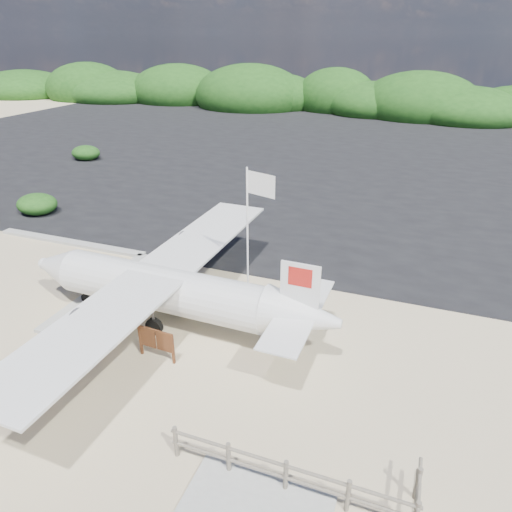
{
  "coord_description": "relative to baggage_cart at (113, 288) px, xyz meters",
  "views": [
    {
      "loc": [
        7.94,
        -12.3,
        10.12
      ],
      "look_at": [
        2.12,
        3.41,
        1.89
      ],
      "focal_mm": 32.0,
      "sensor_mm": 36.0,
      "label": 1
    }
  ],
  "objects": [
    {
      "name": "ground",
      "position": [
        4.03,
        -1.84,
        0.0
      ],
      "size": [
        160.0,
        160.0,
        0.0
      ],
      "primitive_type": "plane",
      "color": "beige"
    },
    {
      "name": "asphalt_apron",
      "position": [
        4.03,
        28.16,
        0.0
      ],
      "size": [
        90.0,
        50.0,
        0.04
      ],
      "primitive_type": null,
      "color": "#B2B2B2",
      "rests_on": "ground"
    },
    {
      "name": "lagoon",
      "position": [
        -4.97,
        -0.34,
        0.0
      ],
      "size": [
        9.0,
        7.0,
        0.4
      ],
      "primitive_type": null,
      "color": "#B2B2B2",
      "rests_on": "ground"
    },
    {
      "name": "vegetation_band",
      "position": [
        4.03,
        53.16,
        0.0
      ],
      "size": [
        124.0,
        8.0,
        4.4
      ],
      "primitive_type": null,
      "color": "#B2B2B2",
      "rests_on": "ground"
    },
    {
      "name": "fence",
      "position": [
        10.03,
        -6.84,
        0.0
      ],
      "size": [
        6.4,
        2.0,
        1.1
      ],
      "primitive_type": null,
      "color": "#B2B2B2",
      "rests_on": "ground"
    },
    {
      "name": "baggage_cart",
      "position": [
        0.0,
        0.0,
        0.0
      ],
      "size": [
        2.6,
        1.71,
        1.22
      ],
      "primitive_type": null,
      "rotation": [
        0.0,
        0.0,
        0.14
      ],
      "color": "#0E38DB",
      "rests_on": "ground"
    },
    {
      "name": "flagpole",
      "position": [
        6.39,
        0.03,
        0.0
      ],
      "size": [
        1.3,
        0.85,
        6.01
      ],
      "primitive_type": null,
      "rotation": [
        0.0,
        0.0,
        -0.32
      ],
      "color": "white",
      "rests_on": "ground"
    },
    {
      "name": "signboard",
      "position": [
        4.42,
        -3.53,
        0.0
      ],
      "size": [
        1.49,
        0.22,
        1.22
      ],
      "primitive_type": null,
      "rotation": [
        0.0,
        0.0,
        -0.05
      ],
      "color": "brown",
      "rests_on": "ground"
    },
    {
      "name": "crew_a",
      "position": [
        1.52,
        -0.71,
        0.76
      ],
      "size": [
        0.57,
        0.39,
        1.53
      ],
      "primitive_type": "imported",
      "rotation": [
        0.0,
        0.0,
        3.18
      ],
      "color": "#122245",
      "rests_on": "ground"
    },
    {
      "name": "crew_b",
      "position": [
        1.61,
        -0.37,
        0.75
      ],
      "size": [
        0.8,
        0.66,
        1.51
      ],
      "primitive_type": "imported",
      "rotation": [
        0.0,
        0.0,
        3.01
      ],
      "color": "#122245",
      "rests_on": "ground"
    },
    {
      "name": "crew_c",
      "position": [
        3.74,
        0.22,
        0.97
      ],
      "size": [
        1.21,
        0.74,
        1.93
      ],
      "primitive_type": "imported",
      "rotation": [
        0.0,
        0.0,
        3.39
      ],
      "color": "#122245",
      "rests_on": "ground"
    },
    {
      "name": "aircraft_large",
      "position": [
        17.9,
        19.93,
        0.0
      ],
      "size": [
        15.42,
        15.42,
        4.53
      ],
      "primitive_type": null,
      "rotation": [
        0.0,
        0.0,
        3.12
      ],
      "color": "#B2B2B2",
      "rests_on": "ground"
    }
  ]
}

